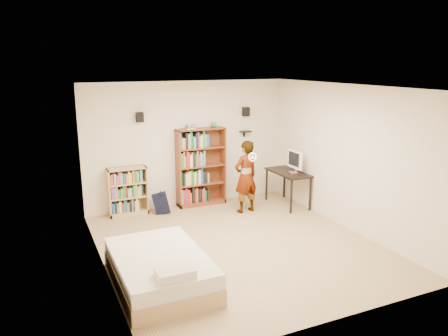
{
  "coord_description": "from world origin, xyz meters",
  "views": [
    {
      "loc": [
        -3.12,
        -6.28,
        3.1
      ],
      "look_at": [
        -0.0,
        0.6,
        1.24
      ],
      "focal_mm": 35.0,
      "sensor_mm": 36.0,
      "label": 1
    }
  ],
  "objects_px": {
    "computer_desk": "(288,188)",
    "tall_bookshelf": "(201,167)",
    "person": "(246,177)",
    "daybed": "(160,265)",
    "low_bookshelf": "(128,191)"
  },
  "relations": [
    {
      "from": "person",
      "to": "tall_bookshelf",
      "type": "bearing_deg",
      "value": -62.33
    },
    {
      "from": "low_bookshelf",
      "to": "daybed",
      "type": "relative_size",
      "value": 0.52
    },
    {
      "from": "tall_bookshelf",
      "to": "computer_desk",
      "type": "xyz_separation_m",
      "value": [
        1.72,
        -0.81,
        -0.47
      ]
    },
    {
      "from": "low_bookshelf",
      "to": "daybed",
      "type": "distance_m",
      "value": 3.1
    },
    {
      "from": "tall_bookshelf",
      "to": "daybed",
      "type": "bearing_deg",
      "value": -120.91
    },
    {
      "from": "daybed",
      "to": "person",
      "type": "relative_size",
      "value": 1.25
    },
    {
      "from": "tall_bookshelf",
      "to": "person",
      "type": "relative_size",
      "value": 1.11
    },
    {
      "from": "low_bookshelf",
      "to": "person",
      "type": "relative_size",
      "value": 0.65
    },
    {
      "from": "tall_bookshelf",
      "to": "computer_desk",
      "type": "relative_size",
      "value": 1.54
    },
    {
      "from": "computer_desk",
      "to": "tall_bookshelf",
      "type": "bearing_deg",
      "value": 154.66
    },
    {
      "from": "daybed",
      "to": "tall_bookshelf",
      "type": "bearing_deg",
      "value": 59.09
    },
    {
      "from": "tall_bookshelf",
      "to": "person",
      "type": "xyz_separation_m",
      "value": [
        0.67,
        -0.84,
        -0.09
      ]
    },
    {
      "from": "tall_bookshelf",
      "to": "daybed",
      "type": "distance_m",
      "value": 3.63
    },
    {
      "from": "daybed",
      "to": "low_bookshelf",
      "type": "bearing_deg",
      "value": 85.82
    },
    {
      "from": "person",
      "to": "computer_desk",
      "type": "bearing_deg",
      "value": 170.87
    }
  ]
}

